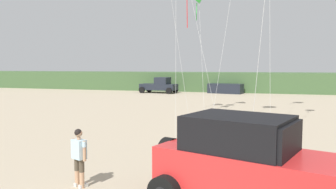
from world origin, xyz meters
TOP-DOWN VIEW (x-y plane):
  - dune_ridge at (-5.76, 42.32)m, footprint 90.00×7.11m
  - jeep at (2.77, 3.24)m, footprint 5.01×3.59m
  - person_watching at (-1.90, 3.60)m, footprint 0.58×0.42m
  - distant_pickup at (-9.84, 36.14)m, footprint 4.79×2.85m
  - distant_sedan at (-1.77, 37.77)m, footprint 4.46×2.55m
  - kite_green_box at (-1.41, 18.37)m, footprint 2.02×6.36m

SIDE VIEW (x-z plane):
  - distant_sedan at x=-1.77m, z-range 0.00..1.20m
  - person_watching at x=-1.90m, z-range 0.10..1.77m
  - distant_pickup at x=-9.84m, z-range -0.05..1.93m
  - jeep at x=2.77m, z-range 0.07..2.33m
  - dune_ridge at x=-5.76m, z-range 0.00..2.51m
  - kite_green_box at x=-1.41m, z-range 3.67..11.95m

